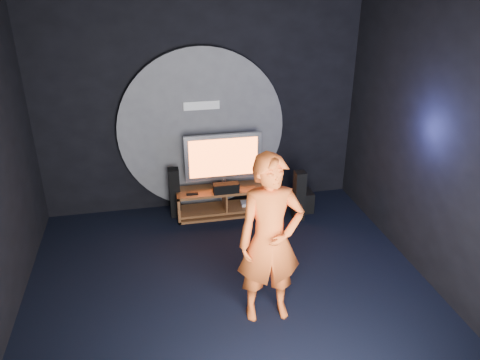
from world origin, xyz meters
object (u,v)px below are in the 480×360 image
(tower_speaker_right, at_px, (299,196))
(player, at_px, (270,240))
(tv, at_px, (223,159))
(tower_speaker_left, at_px, (175,193))
(subwoofer, at_px, (302,201))
(media_console, at_px, (225,203))

(tower_speaker_right, bearing_deg, player, -116.88)
(tower_speaker_right, bearing_deg, tv, 157.00)
(tower_speaker_left, xyz_separation_m, tower_speaker_right, (1.89, -0.50, 0.00))
(tv, xyz_separation_m, player, (0.07, -2.51, 0.06))
(tower_speaker_right, height_order, subwoofer, tower_speaker_right)
(media_console, xyz_separation_m, tower_speaker_left, (-0.79, 0.10, 0.21))
(subwoofer, xyz_separation_m, player, (-1.18, -2.29, 0.82))
(tower_speaker_left, bearing_deg, player, -71.43)
(media_console, relative_size, player, 0.77)
(tower_speaker_left, relative_size, player, 0.41)
(subwoofer, distance_m, player, 2.70)
(player, bearing_deg, tower_speaker_right, 64.22)
(tv, bearing_deg, subwoofer, -10.05)
(tv, distance_m, tower_speaker_left, 0.94)
(subwoofer, bearing_deg, tower_speaker_left, 172.96)
(tower_speaker_right, bearing_deg, media_console, 159.91)
(tv, distance_m, player, 2.51)
(tv, xyz_separation_m, tower_speaker_right, (1.11, -0.47, -0.53))
(tv, height_order, player, player)
(media_console, height_order, player, player)
(tower_speaker_right, distance_m, subwoofer, 0.37)
(player, bearing_deg, tower_speaker_left, 109.67)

